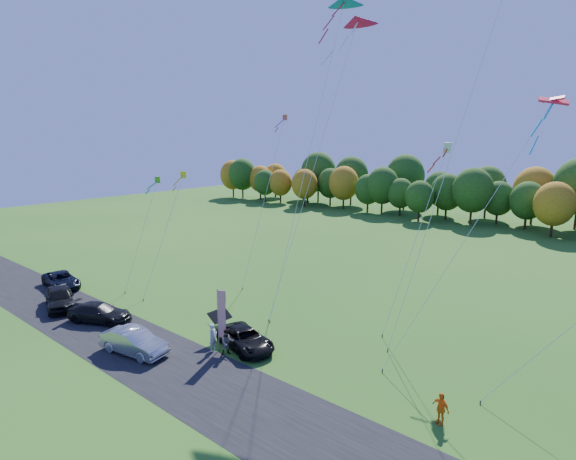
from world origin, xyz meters
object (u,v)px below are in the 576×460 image
Objects in this scene: silver_sedan at (134,342)px; feather_flag at (221,313)px; person_east at (441,408)px; black_suv at (245,339)px.

feather_flag reaches higher than silver_sedan.
person_east is at bearing 6.54° from feather_flag.
silver_sedan is 2.93× the size of person_east.
black_suv is 7.11m from silver_sedan.
feather_flag is (4.12, 3.81, 1.81)m from silver_sedan.
feather_flag is (-13.82, -1.58, 1.78)m from person_east.
silver_sedan is at bearing -137.22° from feather_flag.
feather_flag is (-0.87, -1.24, 1.92)m from black_suv.
feather_flag is at bearing 160.13° from black_suv.
black_suv is 2.95× the size of person_east.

